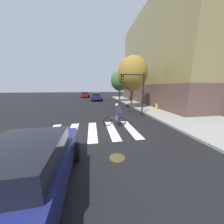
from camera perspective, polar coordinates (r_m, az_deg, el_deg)
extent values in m
plane|color=black|center=(7.79, -8.98, -9.25)|extent=(120.00, 120.00, 0.00)
cube|color=gray|center=(11.72, 39.40, -4.22)|extent=(6.50, 50.00, 0.15)
cube|color=silver|center=(8.23, -28.28, -9.40)|extent=(0.55, 3.52, 0.01)
cube|color=silver|center=(7.91, -19.21, -9.44)|extent=(0.55, 3.52, 0.01)
cube|color=silver|center=(7.79, -9.62, -9.23)|extent=(0.55, 3.52, 0.01)
cube|color=silver|center=(7.89, -0.03, -8.77)|extent=(0.55, 3.52, 0.01)
cube|color=silver|center=(8.20, 9.05, -8.11)|extent=(0.55, 3.52, 0.01)
cylinder|color=#473D1E|center=(5.09, 2.52, -21.61)|extent=(0.64, 0.64, 0.01)
cube|color=navy|center=(3.91, -35.73, -23.68)|extent=(1.91, 4.62, 0.70)
cube|color=black|center=(3.49, -38.13, -16.52)|extent=(1.68, 2.22, 0.55)
cylinder|color=black|center=(5.61, -38.03, -17.01)|extent=(0.25, 0.68, 0.68)
cylinder|color=black|center=(5.03, -17.19, -18.14)|extent=(0.25, 0.68, 0.68)
cube|color=navy|center=(25.13, -7.70, 7.31)|extent=(2.04, 4.73, 0.71)
cube|color=black|center=(24.93, -7.74, 8.74)|extent=(1.75, 2.29, 0.56)
cylinder|color=black|center=(26.66, -9.80, 6.76)|extent=(0.27, 0.70, 0.69)
cylinder|color=black|center=(26.67, -5.58, 6.88)|extent=(0.27, 0.70, 0.69)
cylinder|color=black|center=(23.69, -10.03, 6.08)|extent=(0.27, 0.70, 0.69)
cylinder|color=black|center=(23.70, -5.28, 6.21)|extent=(0.27, 0.70, 0.69)
cube|color=maroon|center=(32.90, -13.00, 8.18)|extent=(1.98, 4.42, 0.66)
cube|color=black|center=(32.72, -13.08, 9.19)|extent=(1.67, 2.16, 0.52)
cylinder|color=black|center=(34.40, -14.24, 7.74)|extent=(0.26, 0.65, 0.64)
cylinder|color=black|center=(34.21, -11.20, 7.85)|extent=(0.26, 0.65, 0.64)
cylinder|color=black|center=(31.66, -14.89, 7.34)|extent=(0.26, 0.65, 0.64)
cylinder|color=black|center=(31.45, -11.59, 7.47)|extent=(0.26, 0.65, 0.64)
torus|color=black|center=(8.60, 4.80, -4.73)|extent=(0.66, 0.16, 0.66)
torus|color=black|center=(8.56, -2.24, -4.78)|extent=(0.66, 0.16, 0.66)
cylinder|color=red|center=(8.49, 1.30, -2.95)|extent=(0.89, 0.19, 0.05)
cylinder|color=red|center=(8.48, 2.36, -2.49)|extent=(0.04, 0.04, 0.45)
cube|color=#384772|center=(8.46, 2.37, -2.16)|extent=(0.24, 0.31, 0.56)
cube|color=#26262D|center=(8.36, 2.39, 0.82)|extent=(0.29, 0.39, 0.56)
sphere|color=tan|center=(8.29, 2.42, 3.53)|extent=(0.22, 0.22, 0.22)
cube|color=navy|center=(8.36, 3.63, 1.16)|extent=(0.20, 0.30, 0.40)
cylinder|color=black|center=(12.16, 15.02, 8.39)|extent=(0.14, 0.14, 4.20)
cylinder|color=black|center=(11.74, 9.97, 17.79)|extent=(2.40, 0.10, 0.10)
cube|color=black|center=(11.43, 5.17, 16.31)|extent=(0.24, 0.20, 0.76)
sphere|color=red|center=(11.35, 5.35, 17.55)|extent=(0.14, 0.14, 0.14)
sphere|color=gold|center=(11.33, 5.32, 16.35)|extent=(0.14, 0.14, 0.14)
sphere|color=green|center=(11.31, 5.30, 15.13)|extent=(0.14, 0.14, 0.14)
cylinder|color=gold|center=(14.67, 21.07, 2.19)|extent=(0.22, 0.22, 0.65)
sphere|color=gold|center=(14.61, 21.18, 3.60)|extent=(0.18, 0.18, 0.18)
cylinder|color=gold|center=(14.74, 21.62, 2.33)|extent=(0.12, 0.09, 0.09)
cylinder|color=#4C3823|center=(15.58, 9.70, 7.20)|extent=(0.24, 0.24, 3.00)
ellipsoid|color=olive|center=(15.61, 10.12, 18.21)|extent=(3.73, 3.73, 4.30)
cylinder|color=#4C3823|center=(22.50, 3.79, 8.47)|extent=(0.24, 0.24, 2.69)
ellipsoid|color=#386033|center=(22.48, 3.89, 15.30)|extent=(3.34, 3.34, 3.85)
cube|color=brown|center=(26.56, 33.71, 7.59)|extent=(19.89, 21.17, 3.20)
cube|color=olive|center=(27.26, 35.75, 23.49)|extent=(19.50, 20.75, 11.87)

